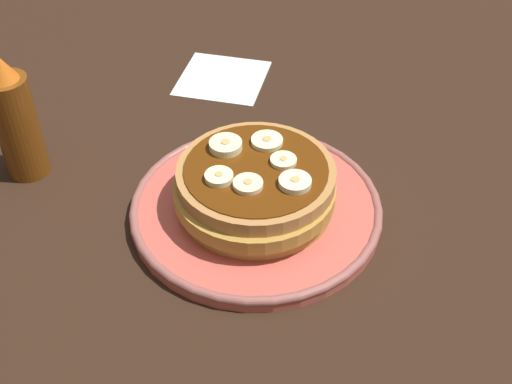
{
  "coord_description": "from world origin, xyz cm",
  "views": [
    {
      "loc": [
        46.7,
        13.06,
        46.46
      ],
      "look_at": [
        0.0,
        0.0,
        3.0
      ],
      "focal_mm": 45.65,
      "sensor_mm": 36.0,
      "label": 1
    }
  ],
  "objects_px": {
    "napkin": "(222,78)",
    "banana_slice_2": "(268,142)",
    "banana_slice_3": "(219,177)",
    "syrup_bottle": "(18,120)",
    "banana_slice_0": "(226,146)",
    "banana_slice_1": "(283,161)",
    "banana_slice_5": "(295,183)",
    "pancake_stack": "(259,186)",
    "banana_slice_4": "(253,185)",
    "plate": "(256,207)"
  },
  "relations": [
    {
      "from": "syrup_bottle",
      "to": "banana_slice_5",
      "type": "bearing_deg",
      "value": 86.83
    },
    {
      "from": "banana_slice_5",
      "to": "banana_slice_2",
      "type": "bearing_deg",
      "value": -143.75
    },
    {
      "from": "banana_slice_1",
      "to": "banana_slice_2",
      "type": "distance_m",
      "value": 0.03
    },
    {
      "from": "plate",
      "to": "banana_slice_4",
      "type": "xyz_separation_m",
      "value": [
        0.03,
        0.0,
        0.05
      ]
    },
    {
      "from": "pancake_stack",
      "to": "banana_slice_1",
      "type": "relative_size",
      "value": 6.44
    },
    {
      "from": "banana_slice_3",
      "to": "syrup_bottle",
      "type": "xyz_separation_m",
      "value": [
        -0.03,
        -0.23,
        0.0
      ]
    },
    {
      "from": "banana_slice_3",
      "to": "banana_slice_5",
      "type": "distance_m",
      "value": 0.07
    },
    {
      "from": "banana_slice_2",
      "to": "napkin",
      "type": "relative_size",
      "value": 0.29
    },
    {
      "from": "pancake_stack",
      "to": "banana_slice_3",
      "type": "height_order",
      "value": "banana_slice_3"
    },
    {
      "from": "banana_slice_2",
      "to": "banana_slice_4",
      "type": "distance_m",
      "value": 0.07
    },
    {
      "from": "banana_slice_5",
      "to": "pancake_stack",
      "type": "bearing_deg",
      "value": -110.79
    },
    {
      "from": "banana_slice_4",
      "to": "napkin",
      "type": "height_order",
      "value": "banana_slice_4"
    },
    {
      "from": "pancake_stack",
      "to": "banana_slice_4",
      "type": "bearing_deg",
      "value": 3.21
    },
    {
      "from": "banana_slice_3",
      "to": "banana_slice_0",
      "type": "bearing_deg",
      "value": -170.06
    },
    {
      "from": "banana_slice_2",
      "to": "banana_slice_4",
      "type": "relative_size",
      "value": 1.13
    },
    {
      "from": "plate",
      "to": "pancake_stack",
      "type": "distance_m",
      "value": 0.03
    },
    {
      "from": "banana_slice_0",
      "to": "napkin",
      "type": "xyz_separation_m",
      "value": [
        -0.22,
        -0.08,
        -0.06
      ]
    },
    {
      "from": "banana_slice_0",
      "to": "banana_slice_1",
      "type": "bearing_deg",
      "value": 84.6
    },
    {
      "from": "banana_slice_3",
      "to": "syrup_bottle",
      "type": "height_order",
      "value": "syrup_bottle"
    },
    {
      "from": "napkin",
      "to": "banana_slice_2",
      "type": "bearing_deg",
      "value": 30.23
    },
    {
      "from": "banana_slice_5",
      "to": "syrup_bottle",
      "type": "xyz_separation_m",
      "value": [
        -0.02,
        -0.3,
        0.0
      ]
    },
    {
      "from": "banana_slice_1",
      "to": "banana_slice_3",
      "type": "distance_m",
      "value": 0.07
    },
    {
      "from": "banana_slice_5",
      "to": "plate",
      "type": "bearing_deg",
      "value": -108.23
    },
    {
      "from": "banana_slice_3",
      "to": "napkin",
      "type": "distance_m",
      "value": 0.28
    },
    {
      "from": "plate",
      "to": "banana_slice_5",
      "type": "relative_size",
      "value": 8.23
    },
    {
      "from": "banana_slice_1",
      "to": "banana_slice_2",
      "type": "relative_size",
      "value": 0.81
    },
    {
      "from": "banana_slice_1",
      "to": "syrup_bottle",
      "type": "bearing_deg",
      "value": -87.5
    },
    {
      "from": "plate",
      "to": "banana_slice_5",
      "type": "distance_m",
      "value": 0.07
    },
    {
      "from": "banana_slice_2",
      "to": "banana_slice_5",
      "type": "distance_m",
      "value": 0.07
    },
    {
      "from": "pancake_stack",
      "to": "banana_slice_5",
      "type": "height_order",
      "value": "banana_slice_5"
    },
    {
      "from": "napkin",
      "to": "banana_slice_3",
      "type": "bearing_deg",
      "value": 17.62
    },
    {
      "from": "banana_slice_4",
      "to": "banana_slice_2",
      "type": "bearing_deg",
      "value": -177.51
    },
    {
      "from": "banana_slice_2",
      "to": "banana_slice_4",
      "type": "xyz_separation_m",
      "value": [
        0.07,
        0.0,
        0.0
      ]
    },
    {
      "from": "pancake_stack",
      "to": "napkin",
      "type": "distance_m",
      "value": 0.27
    },
    {
      "from": "napkin",
      "to": "plate",
      "type": "bearing_deg",
      "value": 25.41
    },
    {
      "from": "banana_slice_2",
      "to": "pancake_stack",
      "type": "bearing_deg",
      "value": 1.97
    },
    {
      "from": "plate",
      "to": "banana_slice_0",
      "type": "xyz_separation_m",
      "value": [
        -0.02,
        -0.04,
        0.06
      ]
    },
    {
      "from": "plate",
      "to": "banana_slice_0",
      "type": "relative_size",
      "value": 7.72
    },
    {
      "from": "plate",
      "to": "banana_slice_2",
      "type": "height_order",
      "value": "banana_slice_2"
    },
    {
      "from": "pancake_stack",
      "to": "banana_slice_1",
      "type": "height_order",
      "value": "banana_slice_1"
    },
    {
      "from": "banana_slice_2",
      "to": "banana_slice_3",
      "type": "height_order",
      "value": "banana_slice_3"
    },
    {
      "from": "plate",
      "to": "banana_slice_2",
      "type": "bearing_deg",
      "value": 177.87
    },
    {
      "from": "plate",
      "to": "banana_slice_5",
      "type": "xyz_separation_m",
      "value": [
        0.01,
        0.04,
        0.06
      ]
    },
    {
      "from": "banana_slice_1",
      "to": "napkin",
      "type": "relative_size",
      "value": 0.24
    },
    {
      "from": "banana_slice_3",
      "to": "pancake_stack",
      "type": "bearing_deg",
      "value": 129.52
    },
    {
      "from": "pancake_stack",
      "to": "banana_slice_4",
      "type": "relative_size",
      "value": 5.89
    },
    {
      "from": "banana_slice_3",
      "to": "banana_slice_2",
      "type": "bearing_deg",
      "value": 155.22
    },
    {
      "from": "banana_slice_1",
      "to": "banana_slice_5",
      "type": "xyz_separation_m",
      "value": [
        0.03,
        0.02,
        0.0
      ]
    },
    {
      "from": "banana_slice_4",
      "to": "banana_slice_3",
      "type": "bearing_deg",
      "value": -93.93
    },
    {
      "from": "banana_slice_3",
      "to": "banana_slice_5",
      "type": "xyz_separation_m",
      "value": [
        -0.01,
        0.07,
        0.0
      ]
    }
  ]
}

